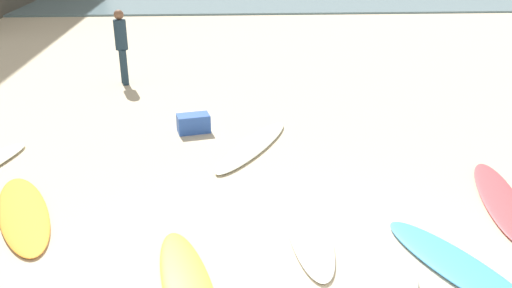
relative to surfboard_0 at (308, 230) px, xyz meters
The scene contains 7 objects.
surfboard_0 is the anchor object (origin of this frame).
surfboard_3 2.76m from the surfboard_0, 12.72° to the left, with size 0.50×2.32×0.07m, color #D24C54.
surfboard_4 2.69m from the surfboard_0, 101.56° to the left, with size 0.48×2.43×0.08m, color silver.
surfboard_5 3.64m from the surfboard_0, behind, with size 0.58×2.23×0.07m, color orange.
surfboard_6 1.71m from the surfboard_0, 28.46° to the right, with size 0.56×2.05×0.08m, color #439BE1.
beachgoer_near 7.48m from the surfboard_0, 116.64° to the left, with size 0.36×0.36×1.70m.
beach_cooler 3.78m from the surfboard_0, 114.43° to the left, with size 0.57×0.34×0.32m, color #2D56B2.
Camera 1 is at (-0.50, -3.46, 3.44)m, focal length 36.69 mm.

